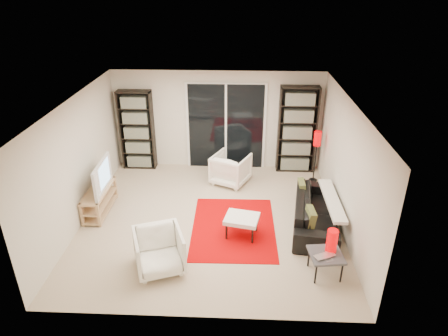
{
  "coord_description": "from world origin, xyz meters",
  "views": [
    {
      "loc": [
        0.56,
        -6.64,
        4.41
      ],
      "look_at": [
        0.25,
        0.3,
        1.0
      ],
      "focal_mm": 32.0,
      "sensor_mm": 36.0,
      "label": 1
    }
  ],
  "objects": [
    {
      "name": "table_lamp",
      "position": [
        2.04,
        -1.41,
        0.59
      ],
      "size": [
        0.17,
        0.17,
        0.39
      ],
      "primitive_type": "cylinder",
      "color": "#C40002",
      "rests_on": "side_table"
    },
    {
      "name": "laptop",
      "position": [
        1.94,
        -1.61,
        0.41
      ],
      "size": [
        0.4,
        0.35,
        0.03
      ],
      "primitive_type": "imported",
      "rotation": [
        0.0,
        0.0,
        0.44
      ],
      "color": "silver",
      "rests_on": "side_table"
    },
    {
      "name": "side_table",
      "position": [
        1.96,
        -1.5,
        0.36
      ],
      "size": [
        0.57,
        0.57,
        0.4
      ],
      "color": "#434348",
      "rests_on": "floor"
    },
    {
      "name": "sliding_door",
      "position": [
        0.2,
        2.46,
        1.05
      ],
      "size": [
        1.92,
        0.08,
        2.16
      ],
      "color": "white",
      "rests_on": "ground"
    },
    {
      "name": "bookshelf_right",
      "position": [
        1.9,
        2.33,
        1.05
      ],
      "size": [
        0.9,
        0.3,
        2.1
      ],
      "color": "black",
      "rests_on": "ground"
    },
    {
      "name": "rug",
      "position": [
        0.46,
        -0.26,
        0.01
      ],
      "size": [
        1.6,
        2.14,
        0.01
      ],
      "primitive_type": "cube",
      "rotation": [
        0.0,
        0.0,
        0.01
      ],
      "color": "#BA0001",
      "rests_on": "floor"
    },
    {
      "name": "ceiling",
      "position": [
        0.0,
        0.0,
        2.4
      ],
      "size": [
        5.0,
        5.0,
        0.02
      ],
      "primitive_type": "cube",
      "color": "white",
      "rests_on": "wall_back"
    },
    {
      "name": "wall_left",
      "position": [
        -2.5,
        0.0,
        1.2
      ],
      "size": [
        0.02,
        5.0,
        2.4
      ],
      "primitive_type": "cube",
      "color": "beige",
      "rests_on": "ground"
    },
    {
      "name": "armchair_back",
      "position": [
        0.35,
        1.58,
        0.35
      ],
      "size": [
        1.01,
        1.02,
        0.71
      ],
      "primitive_type": "imported",
      "rotation": [
        0.0,
        0.0,
        2.71
      ],
      "color": "white",
      "rests_on": "floor"
    },
    {
      "name": "sofa",
      "position": [
        2.04,
        -0.08,
        0.3
      ],
      "size": [
        1.1,
        2.14,
        0.6
      ],
      "primitive_type": "imported",
      "rotation": [
        0.0,
        0.0,
        1.42
      ],
      "color": "black",
      "rests_on": "floor"
    },
    {
      "name": "wall_front",
      "position": [
        0.0,
        -2.5,
        1.2
      ],
      "size": [
        5.0,
        0.02,
        2.4
      ],
      "primitive_type": "cube",
      "color": "beige",
      "rests_on": "ground"
    },
    {
      "name": "ottoman",
      "position": [
        0.61,
        -0.49,
        0.35
      ],
      "size": [
        0.69,
        0.61,
        0.4
      ],
      "color": "white",
      "rests_on": "floor"
    },
    {
      "name": "wall_right",
      "position": [
        2.5,
        0.0,
        1.2
      ],
      "size": [
        0.02,
        5.0,
        2.4
      ],
      "primitive_type": "cube",
      "color": "beige",
      "rests_on": "ground"
    },
    {
      "name": "wall_back",
      "position": [
        0.0,
        2.5,
        1.2
      ],
      "size": [
        5.0,
        0.02,
        2.4
      ],
      "primitive_type": "cube",
      "color": "beige",
      "rests_on": "ground"
    },
    {
      "name": "tv",
      "position": [
        -2.26,
        0.22,
        0.8
      ],
      "size": [
        0.18,
        1.06,
        0.61
      ],
      "primitive_type": "imported",
      "rotation": [
        0.0,
        0.0,
        1.61
      ],
      "color": "black",
      "rests_on": "tv_stand"
    },
    {
      "name": "floor",
      "position": [
        0.0,
        0.0,
        0.0
      ],
      "size": [
        5.0,
        5.0,
        0.0
      ],
      "primitive_type": "plane",
      "color": "tan",
      "rests_on": "ground"
    },
    {
      "name": "floor_lamp",
      "position": [
        2.29,
        1.76,
        0.92
      ],
      "size": [
        0.19,
        0.19,
        1.23
      ],
      "color": "black",
      "rests_on": "floor"
    },
    {
      "name": "armchair_front",
      "position": [
        -0.73,
        -1.48,
        0.35
      ],
      "size": [
        0.97,
        0.99,
        0.71
      ],
      "primitive_type": "imported",
      "rotation": [
        0.0,
        0.0,
        0.35
      ],
      "color": "white",
      "rests_on": "floor"
    },
    {
      "name": "bookshelf_left",
      "position": [
        -1.95,
        2.33,
        0.98
      ],
      "size": [
        0.8,
        0.3,
        1.95
      ],
      "color": "black",
      "rests_on": "ground"
    },
    {
      "name": "tv_stand",
      "position": [
        -2.28,
        0.22,
        0.26
      ],
      "size": [
        0.38,
        1.19,
        0.5
      ],
      "color": "tan",
      "rests_on": "floor"
    }
  ]
}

